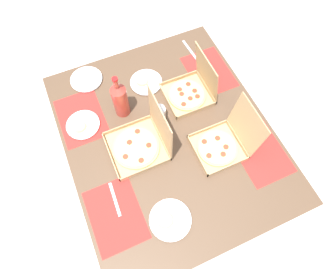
{
  "coord_description": "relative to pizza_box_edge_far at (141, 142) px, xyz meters",
  "views": [
    {
      "loc": [
        0.7,
        -0.31,
        2.25
      ],
      "look_at": [
        0.0,
        0.0,
        0.72
      ],
      "focal_mm": 31.16,
      "sensor_mm": 36.0,
      "label": 1
    }
  ],
  "objects": [
    {
      "name": "ground_plane",
      "position": [
        -0.01,
        0.17,
        -0.78
      ],
      "size": [
        6.0,
        6.0,
        0.0
      ],
      "primitive_type": "plane",
      "color": "beige"
    },
    {
      "name": "dining_table",
      "position": [
        -0.01,
        0.17,
        -0.15
      ],
      "size": [
        1.41,
        1.17,
        0.72
      ],
      "color": "#3F3328",
      "rests_on": "ground_plane"
    },
    {
      "name": "placemat_near_left",
      "position": [
        -0.32,
        -0.27,
        -0.05
      ],
      "size": [
        0.36,
        0.26,
        0.0
      ],
      "primitive_type": "cube",
      "color": "red",
      "rests_on": "dining_table"
    },
    {
      "name": "placemat_near_right",
      "position": [
        0.31,
        -0.27,
        -0.05
      ],
      "size": [
        0.36,
        0.26,
        0.0
      ],
      "primitive_type": "cube",
      "color": "red",
      "rests_on": "dining_table"
    },
    {
      "name": "placemat_far_left",
      "position": [
        -0.32,
        0.6,
        -0.05
      ],
      "size": [
        0.36,
        0.26,
        0.0
      ],
      "primitive_type": "cube",
      "color": "red",
      "rests_on": "dining_table"
    },
    {
      "name": "placemat_far_right",
      "position": [
        0.31,
        0.6,
        -0.05
      ],
      "size": [
        0.36,
        0.26,
        0.0
      ],
      "primitive_type": "cube",
      "color": "red",
      "rests_on": "dining_table"
    },
    {
      "name": "pizza_box_edge_far",
      "position": [
        0.0,
        0.0,
        0.0
      ],
      "size": [
        0.31,
        0.31,
        0.34
      ],
      "color": "tan",
      "rests_on": "dining_table"
    },
    {
      "name": "pizza_box_center",
      "position": [
        0.19,
        0.42,
        -0.01
      ],
      "size": [
        0.26,
        0.3,
        0.3
      ],
      "color": "tan",
      "rests_on": "dining_table"
    },
    {
      "name": "pizza_box_corner_left",
      "position": [
        -0.21,
        0.41,
        -0.0
      ],
      "size": [
        0.27,
        0.27,
        0.3
      ],
      "color": "tan",
      "rests_on": "dining_table"
    },
    {
      "name": "plate_near_right",
      "position": [
        -0.58,
        -0.16,
        -0.04
      ],
      "size": [
        0.21,
        0.21,
        0.02
      ],
      "color": "white",
      "rests_on": "dining_table"
    },
    {
      "name": "plate_far_right",
      "position": [
        -0.4,
        0.19,
        -0.04
      ],
      "size": [
        0.2,
        0.2,
        0.03
      ],
      "color": "white",
      "rests_on": "dining_table"
    },
    {
      "name": "plate_far_left",
      "position": [
        0.45,
        -0.02,
        -0.04
      ],
      "size": [
        0.22,
        0.22,
        0.03
      ],
      "color": "white",
      "rests_on": "dining_table"
    },
    {
      "name": "plate_near_left",
      "position": [
        -0.26,
        -0.27,
        -0.04
      ],
      "size": [
        0.2,
        0.2,
        0.03
      ],
      "color": "white",
      "rests_on": "dining_table"
    },
    {
      "name": "soda_bottle",
      "position": [
        -0.26,
        -0.02,
        0.08
      ],
      "size": [
        0.09,
        0.09,
        0.32
      ],
      "color": "#B2382D",
      "rests_on": "dining_table"
    },
    {
      "name": "cup_clear_left",
      "position": [
        0.07,
        0.62,
        -0.01
      ],
      "size": [
        0.07,
        0.07,
        0.09
      ],
      "primitive_type": "cylinder",
      "color": "#333338",
      "rests_on": "dining_table"
    },
    {
      "name": "cup_spare",
      "position": [
        -0.14,
        0.16,
        -0.01
      ],
      "size": [
        0.08,
        0.08,
        0.09
      ],
      "primitive_type": "cylinder",
      "color": "silver",
      "rests_on": "dining_table"
    },
    {
      "name": "fork_by_near_right",
      "position": [
        0.23,
        -0.24,
        -0.05
      ],
      "size": [
        0.19,
        0.02,
        0.0
      ],
      "primitive_type": "cube",
      "rotation": [
        0.0,
        0.0,
        6.24
      ],
      "color": "#B7B7BC",
      "rests_on": "dining_table"
    },
    {
      "name": "fork_by_far_right",
      "position": [
        -0.54,
        0.57,
        -0.05
      ],
      "size": [
        0.19,
        0.03,
        0.0
      ],
      "primitive_type": "cube",
      "rotation": [
        0.0,
        0.0,
        3.21
      ],
      "color": "#B7B7BC",
      "rests_on": "dining_table"
    }
  ]
}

